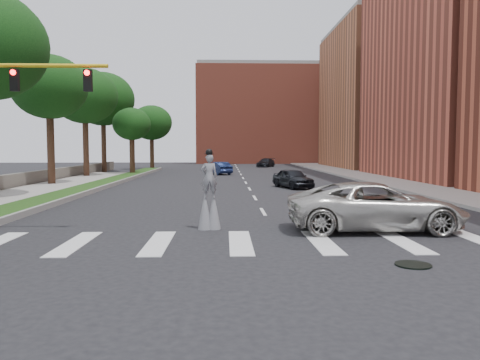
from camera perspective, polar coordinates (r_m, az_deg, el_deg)
The scene contains 19 objects.
ground_plane at distance 13.95m, azimuth 5.53°, elevation -8.40°, with size 160.00×160.00×0.00m, color black.
grass_median at distance 35.02m, azimuth -17.98°, elevation -0.89°, with size 2.00×60.00×0.25m, color #1B3D11.
median_curb at distance 34.74m, azimuth -16.32°, elevation -0.87°, with size 0.20×60.00×0.28m, color gray.
sidewalk_right at distance 41.17m, azimuth 18.43°, elevation -0.25°, with size 5.00×90.00×0.18m, color gray.
stone_wall at distance 38.72m, azimuth -25.01°, elevation 0.01°, with size 0.50×56.00×1.10m, color #5C574F.
manhole at distance 12.81m, azimuth 20.35°, elevation -9.67°, with size 0.90×0.90×0.04m, color black.
building_mid at distance 50.39m, azimuth 27.19°, elevation 13.86°, with size 16.00×22.00×24.00m, color #B74F39.
building_far at distance 71.92m, azimuth 17.71°, elevation 9.40°, with size 16.00×22.00×20.00m, color #BB6A45.
building_backdrop at distance 92.04m, azimuth 3.03°, elevation 7.74°, with size 26.00×14.00×18.00m, color #B74F39.
stilt_performer at distance 17.09m, azimuth -3.77°, elevation -2.24°, with size 0.84×0.55×2.94m.
suv_crossing at distance 17.55m, azimuth 16.23°, elevation -3.09°, with size 2.90×6.28×1.75m, color beige.
car_near at distance 34.62m, azimuth 6.45°, elevation 0.20°, with size 1.69×4.20×1.43m, color black.
car_mid at distance 51.87m, azimuth -2.56°, elevation 1.45°, with size 1.46×4.20×1.38m, color navy.
car_far at distance 71.60m, azimuth 3.16°, elevation 2.13°, with size 1.85×4.56×1.32m, color black.
tree_3 at distance 39.53m, azimuth -22.25°, elevation 10.40°, with size 5.80×5.80×10.12m.
tree_4 at distance 49.17m, azimuth -18.40°, elevation 9.67°, with size 6.42×6.42×10.79m.
tree_5 at distance 58.18m, azimuth -16.37°, elevation 9.43°, with size 7.39×7.39×11.83m.
tree_6 at distance 52.27m, azimuth -13.06°, elevation 6.59°, with size 4.12×4.12×7.27m.
tree_7 at distance 65.00m, azimuth -10.73°, elevation 6.84°, with size 5.54×5.54×8.69m.
Camera 1 is at (-1.76, -13.51, 2.99)m, focal length 35.00 mm.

